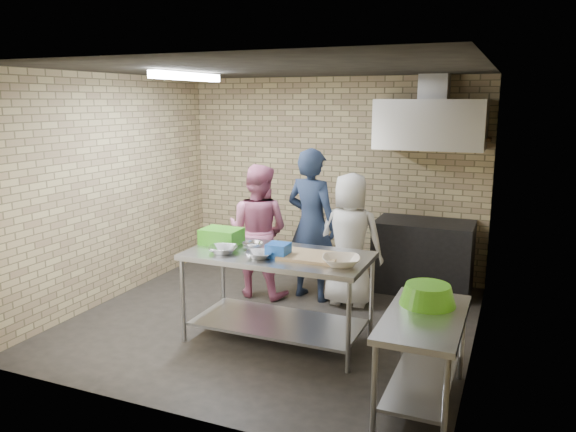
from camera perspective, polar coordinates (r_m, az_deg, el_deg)
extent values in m
plane|color=black|center=(6.25, -1.58, -10.66)|extent=(4.20, 4.20, 0.00)
plane|color=black|center=(5.78, -1.74, 14.91)|extent=(4.20, 4.20, 0.00)
cube|color=tan|center=(7.71, 4.51, 4.06)|extent=(4.20, 0.06, 2.70)
cube|color=tan|center=(4.17, -13.11, -2.94)|extent=(4.20, 0.06, 2.70)
cube|color=tan|center=(6.99, -17.56, 2.73)|extent=(0.06, 4.00, 2.70)
cube|color=tan|center=(5.36, 19.23, -0.02)|extent=(0.06, 4.00, 2.70)
cube|color=#B7B9BE|center=(5.62, -1.04, -8.33)|extent=(1.81, 0.91, 0.91)
cube|color=silver|center=(4.65, 13.64, -14.19)|extent=(0.60, 1.20, 0.75)
cube|color=black|center=(7.24, 13.72, -4.03)|extent=(1.20, 0.70, 0.90)
cube|color=silver|center=(7.04, 14.45, 9.12)|extent=(1.30, 0.60, 0.60)
cube|color=#A5A8AD|center=(7.18, 14.82, 12.74)|extent=(0.35, 0.30, 0.30)
cube|color=#3F2B19|center=(7.20, 16.99, 7.59)|extent=(0.80, 0.20, 0.04)
cube|color=white|center=(6.26, -10.36, 13.95)|extent=(0.10, 1.25, 0.08)
cube|color=green|center=(5.87, -6.86, -2.07)|extent=(0.40, 0.30, 0.16)
cube|color=blue|center=(5.35, -1.01, -3.52)|extent=(0.20, 0.20, 0.13)
cube|color=tan|center=(5.33, 2.31, -4.16)|extent=(0.55, 0.42, 0.03)
imported|color=#B1B4B8|center=(5.51, -6.67, -3.47)|extent=(0.36, 0.36, 0.07)
imported|color=silver|center=(5.63, -3.65, -3.09)|extent=(0.27, 0.27, 0.07)
imported|color=#B6B9BE|center=(5.32, -3.01, -4.01)|extent=(0.33, 0.33, 0.06)
imported|color=beige|center=(5.09, 5.49, -4.64)|extent=(0.44, 0.44, 0.09)
cylinder|color=#B22619|center=(7.22, 15.05, 8.59)|extent=(0.07, 0.07, 0.18)
imported|color=#141A32|center=(6.67, 2.44, -0.89)|extent=(0.75, 0.58, 1.84)
imported|color=#C7698F|center=(6.80, -3.10, -1.53)|extent=(0.80, 0.62, 1.64)
imported|color=silver|center=(6.52, 6.38, -2.44)|extent=(0.80, 0.55, 1.58)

